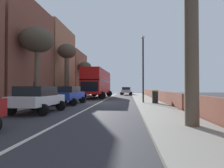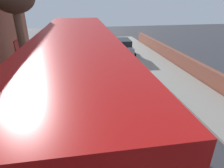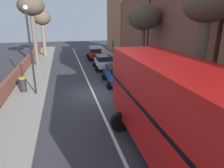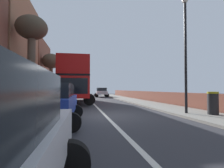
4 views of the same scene
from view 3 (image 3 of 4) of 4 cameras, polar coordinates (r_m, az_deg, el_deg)
The scene contains 16 objects.
ground_plane at distance 15.45m, azimuth -5.42°, elevation -2.75°, with size 84.00×84.00×0.00m, color #333338.
road_centre_line at distance 15.45m, azimuth -5.42°, elevation -2.73°, with size 0.16×54.00×0.01m, color silver.
sidewalk_left at distance 16.81m, azimuth 11.30°, elevation -1.08°, with size 2.60×60.00×0.12m, color gray.
sidewalk_right at distance 15.55m, azimuth -23.60°, elevation -3.88°, with size 2.60×60.00×0.12m, color gray.
terraced_houses_left at distance 17.64m, azimuth 23.60°, elevation 14.41°, with size 4.07×47.62×10.77m.
boundary_wall_right at distance 15.74m, azimuth -29.38°, elevation -2.50°, with size 0.36×54.00×1.13m, color brown.
double_decker_bus at distance 6.80m, azimuth 22.15°, elevation -10.45°, with size 3.72×11.31×4.06m.
parked_car_red_left_0 at distance 29.17m, azimuth -4.92°, elevation 8.99°, with size 2.54×4.31×1.63m.
parked_car_blue_left_2 at distance 17.54m, azimuth 1.57°, elevation 3.04°, with size 2.64×4.45×1.62m.
parked_car_white_left_3 at distance 22.97m, azimuth -2.29°, elevation 6.54°, with size 2.59×3.98×1.58m.
street_tree_left_0 at distance 11.49m, azimuth 25.68°, elevation 17.84°, with size 2.42×2.42×7.07m.
street_tree_right_1 at distance 26.01m, azimuth -22.41°, elevation 19.67°, with size 3.03×3.03×8.06m.
street_tree_right_3 at distance 32.73m, azimuth -19.71°, elevation 17.30°, with size 2.64×2.64×6.87m.
street_tree_left_4 at distance 18.45m, azimuth 9.24°, elevation 18.22°, with size 2.90×2.90×6.72m.
lamppost_right at distance 15.31m, azimuth -22.70°, elevation 10.47°, with size 0.32×0.32×6.31m.
litter_bin_right at distance 16.81m, azimuth -24.46°, elevation -0.08°, with size 0.55×0.55×1.15m.
Camera 3 is at (2.09, 14.32, 5.44)m, focal length 31.48 mm.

